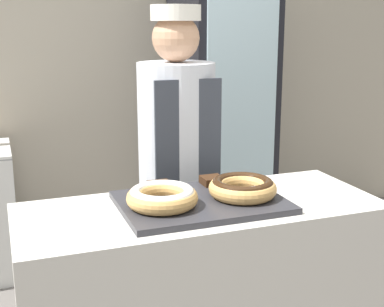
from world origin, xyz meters
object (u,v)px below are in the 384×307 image
(brownie_back_right, at_px, (212,180))
(baker_person, at_px, (177,173))
(donut_chocolate_glaze, at_px, (243,187))
(brownie_back_left, at_px, (160,186))
(donut_light_glaze, at_px, (162,196))
(serving_tray, at_px, (201,202))
(beverage_fridge, at_px, (222,112))

(brownie_back_right, xyz_separation_m, baker_person, (-0.01, 0.43, -0.08))
(donut_chocolate_glaze, height_order, brownie_back_left, donut_chocolate_glaze)
(donut_light_glaze, bearing_deg, serving_tray, 8.44)
(brownie_back_right, height_order, beverage_fridge, beverage_fridge)
(donut_light_glaze, height_order, brownie_back_left, donut_light_glaze)
(donut_light_glaze, xyz_separation_m, beverage_fridge, (0.99, 1.76, -0.02))
(beverage_fridge, bearing_deg, brownie_back_left, -121.12)
(serving_tray, height_order, baker_person, baker_person)
(serving_tray, relative_size, beverage_fridge, 0.31)
(serving_tray, height_order, brownie_back_right, brownie_back_right)
(brownie_back_left, relative_size, brownie_back_right, 1.00)
(donut_chocolate_glaze, bearing_deg, serving_tray, 171.56)
(brownie_back_left, xyz_separation_m, beverage_fridge, (0.95, 1.57, 0.00))
(donut_chocolate_glaze, height_order, beverage_fridge, beverage_fridge)
(brownie_back_right, bearing_deg, donut_chocolate_glaze, -75.75)
(donut_light_glaze, bearing_deg, baker_person, 66.70)
(baker_person, bearing_deg, serving_tray, -100.03)
(brownie_back_right, bearing_deg, serving_tray, -124.31)
(serving_tray, xyz_separation_m, baker_person, (0.11, 0.59, -0.06))
(donut_chocolate_glaze, distance_m, beverage_fridge, 1.88)
(beverage_fridge, bearing_deg, baker_person, -122.59)
(brownie_back_left, height_order, baker_person, baker_person)
(brownie_back_left, bearing_deg, beverage_fridge, 58.88)
(donut_chocolate_glaze, relative_size, baker_person, 0.15)
(brownie_back_left, bearing_deg, donut_light_glaze, -104.25)
(serving_tray, relative_size, baker_person, 0.36)
(donut_light_glaze, xyz_separation_m, brownie_back_left, (0.05, 0.19, -0.02))
(donut_light_glaze, relative_size, brownie_back_right, 3.05)
(serving_tray, bearing_deg, brownie_back_right, 55.69)
(serving_tray, bearing_deg, donut_chocolate_glaze, -8.44)
(donut_light_glaze, distance_m, donut_chocolate_glaze, 0.32)
(donut_light_glaze, relative_size, brownie_back_left, 3.05)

